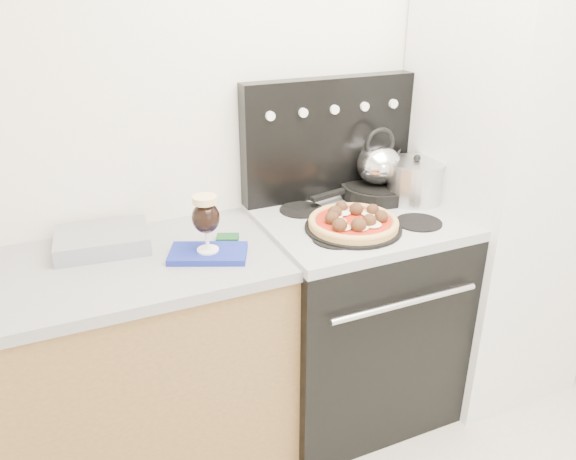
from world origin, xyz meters
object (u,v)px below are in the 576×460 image
stock_pot (415,182)px  pizza (353,220)px  fridge (501,187)px  oven_mitt (208,254)px  tea_kettle (379,161)px  beer_glass (206,224)px  skillet (377,190)px  base_cabinet (85,386)px  stove_body (353,319)px  pizza_pan (353,228)px

stock_pot → pizza: bearing=-158.2°
fridge → oven_mitt: 1.34m
tea_kettle → beer_glass: bearing=-161.4°
fridge → pizza: (-0.78, -0.07, 0.01)m
fridge → skillet: (-0.52, 0.19, -0.00)m
skillet → tea_kettle: size_ratio=1.49×
tea_kettle → oven_mitt: bearing=-161.4°
base_cabinet → pizza: size_ratio=4.31×
base_cabinet → fridge: (1.80, -0.05, 0.52)m
fridge → pizza: bearing=-174.8°
fridge → tea_kettle: (-0.52, 0.19, 0.13)m
stove_body → beer_glass: 0.87m
pizza_pan → beer_glass: bearing=175.8°
pizza → stock_pot: bearing=21.8°
fridge → tea_kettle: fridge is taller
pizza → tea_kettle: size_ratio=1.63×
stove_body → pizza: bearing=-129.8°
base_cabinet → pizza_pan: 1.14m
stove_body → skillet: skillet is taller
base_cabinet → fridge: bearing=-1.6°
base_cabinet → skillet: 1.40m
skillet → base_cabinet: bearing=-173.9°
fridge → skillet: fridge is taller
oven_mitt → pizza_pan: 0.56m
fridge → stock_pot: size_ratio=8.36×
skillet → pizza: bearing=-135.6°
fridge → skillet: bearing=159.9°
pizza_pan → pizza: bearing=0.0°
base_cabinet → stove_body: (1.10, -0.02, 0.01)m
fridge → pizza_pan: 0.78m
oven_mitt → tea_kettle: bearing=15.0°
stove_body → skillet: (0.18, 0.16, 0.51)m
tea_kettle → base_cabinet: bearing=-170.2°
fridge → oven_mitt: fridge is taller
stock_pot → tea_kettle: bearing=136.8°
beer_glass → skillet: 0.85m
pizza_pan → pizza: size_ratio=1.09×
skillet → pizza_pan: bearing=-135.6°
stove_body → fridge: size_ratio=0.46×
fridge → oven_mitt: bearing=-178.7°
base_cabinet → stove_body: 1.11m
beer_glass → pizza: size_ratio=0.61×
pizza → skillet: size_ratio=1.10×
fridge → stove_body: bearing=178.0°
beer_glass → pizza_pan: bearing=-4.2°
pizza → tea_kettle: (0.27, 0.26, 0.12)m
pizza → stock_pot: stock_pot is taller
oven_mitt → beer_glass: bearing=0.0°
oven_mitt → tea_kettle: (0.82, 0.22, 0.17)m
oven_mitt → pizza_pan: (0.55, -0.04, 0.01)m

